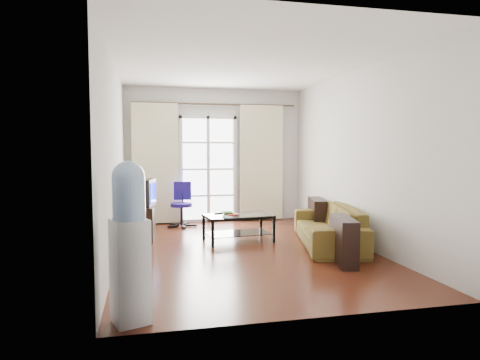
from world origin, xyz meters
name	(u,v)px	position (x,y,z in m)	size (l,w,h in m)	color
floor	(244,250)	(0.00, 0.00, 0.00)	(5.20, 5.20, 0.00)	#522213
ceiling	(244,64)	(0.00, 0.00, 2.70)	(5.20, 5.20, 0.00)	white
wall_back	(215,156)	(0.00, 2.60, 1.35)	(3.60, 0.02, 2.70)	silver
wall_front	(312,165)	(0.00, -2.60, 1.35)	(3.60, 0.02, 2.70)	silver
wall_left	(115,159)	(-1.80, 0.00, 1.35)	(0.02, 5.20, 2.70)	silver
wall_right	(357,158)	(1.80, 0.00, 1.35)	(0.02, 5.20, 2.70)	silver
french_door	(208,169)	(-0.15, 2.54, 1.07)	(1.16, 0.06, 2.15)	white
curtain_rod	(216,104)	(0.00, 2.50, 2.38)	(0.04, 0.04, 3.30)	#4C3F2D
curtain_left	(155,164)	(-1.20, 2.48, 1.20)	(0.90, 0.07, 2.35)	#F3F2C3
curtain_right	(261,163)	(0.95, 2.48, 1.20)	(0.90, 0.07, 2.35)	#F3F2C3
radiator	(254,205)	(0.80, 2.50, 0.33)	(0.64, 0.12, 0.64)	#969698
sofa	(328,226)	(1.35, 0.05, 0.30)	(1.26, 2.20, 0.60)	brown
coffee_table	(238,224)	(0.05, 0.61, 0.28)	(1.13, 0.73, 0.43)	silver
bowl	(228,213)	(-0.12, 0.63, 0.46)	(0.20, 0.20, 0.05)	green
book	(226,215)	(-0.16, 0.58, 0.44)	(0.24, 0.29, 0.02)	maroon
remote	(219,213)	(-0.24, 0.79, 0.44)	(0.14, 0.04, 0.02)	black
tv_stand	(139,223)	(-1.52, 1.10, 0.28)	(0.50, 0.76, 0.55)	black
crt_tv	(138,193)	(-1.52, 1.06, 0.77)	(0.56, 0.57, 0.44)	black
task_chair	(182,213)	(-0.73, 2.12, 0.25)	(0.69, 0.69, 0.85)	black
water_cooler	(130,239)	(-1.54, -2.35, 0.73)	(0.36, 0.36, 1.39)	silver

